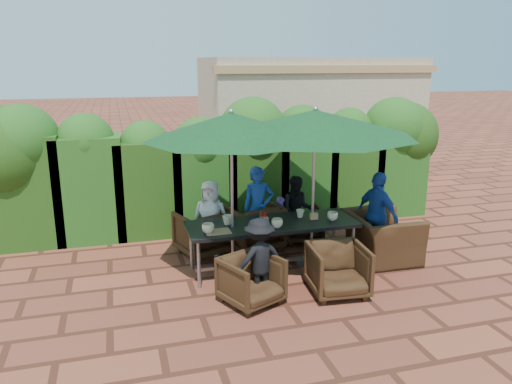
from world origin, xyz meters
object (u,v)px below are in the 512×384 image
object	(u,v)px
chair_far_mid	(253,225)
chair_far_right	(302,222)
umbrella_left	(231,127)
chair_near_left	(251,278)
umbrella_right	(315,123)
chair_end_right	(381,229)
chair_far_left	(203,230)
dining_table	(272,227)
chair_near_right	(338,268)

from	to	relation	value
chair_far_mid	chair_far_right	size ratio (longest dim) A/B	1.26
umbrella_left	chair_near_left	world-z (taller)	umbrella_left
chair_far_right	chair_near_left	xyz separation A→B (m)	(-1.49, -2.06, 0.01)
chair_near_left	umbrella_right	bearing A→B (deg)	14.52
chair_far_right	chair_end_right	distance (m)	1.47
chair_far_left	dining_table	bearing A→B (deg)	113.58
chair_far_mid	chair_near_right	distance (m)	2.06
chair_far_left	chair_end_right	size ratio (longest dim) A/B	0.70
chair_far_left	chair_far_right	distance (m)	1.79
umbrella_left	chair_near_left	xyz separation A→B (m)	(0.02, -0.96, -1.86)
umbrella_right	chair_far_right	world-z (taller)	umbrella_right
chair_near_right	chair_far_left	bearing A→B (deg)	132.17
chair_far_mid	chair_near_left	distance (m)	1.98
dining_table	chair_near_left	bearing A→B (deg)	-120.95
chair_far_left	chair_near_right	distance (m)	2.49
chair_far_left	chair_far_mid	distance (m)	0.84
umbrella_left	chair_far_right	bearing A→B (deg)	35.87
chair_near_right	chair_far_right	bearing A→B (deg)	87.37
umbrella_left	chair_near_right	distance (m)	2.43
chair_far_right	chair_near_left	size ratio (longest dim) A/B	0.97
chair_near_left	dining_table	bearing A→B (deg)	34.69
chair_far_right	umbrella_left	bearing A→B (deg)	43.51
umbrella_left	chair_near_right	world-z (taller)	umbrella_left
chair_far_mid	chair_near_left	xyz separation A→B (m)	(-0.55, -1.90, -0.08)
chair_near_left	chair_near_right	world-z (taller)	chair_near_right
chair_far_mid	chair_far_right	world-z (taller)	chair_far_mid
chair_far_left	chair_far_mid	xyz separation A→B (m)	(0.84, -0.03, 0.03)
dining_table	chair_far_mid	xyz separation A→B (m)	(-0.05, 0.91, -0.25)
chair_far_right	dining_table	bearing A→B (deg)	57.52
umbrella_left	chair_near_left	bearing A→B (deg)	-88.62
umbrella_right	chair_far_right	xyz separation A→B (m)	(0.24, 1.05, -1.87)
dining_table	umbrella_left	size ratio (longest dim) A/B	1.03
umbrella_right	chair_end_right	xyz separation A→B (m)	(1.16, -0.09, -1.72)
umbrella_right	chair_near_left	size ratio (longest dim) A/B	4.28
chair_near_left	chair_far_left	bearing A→B (deg)	74.29
chair_far_left	chair_near_left	distance (m)	1.95
dining_table	chair_far_right	xyz separation A→B (m)	(0.90, 1.07, -0.33)
chair_far_left	chair_near_left	bearing A→B (deg)	78.96
chair_far_left	chair_far_mid	size ratio (longest dim) A/B	0.92
dining_table	chair_far_left	world-z (taller)	chair_far_left
umbrella_right	chair_far_mid	bearing A→B (deg)	128.30
dining_table	chair_far_right	distance (m)	1.43
chair_far_left	chair_near_right	bearing A→B (deg)	107.33
umbrella_left	dining_table	bearing A→B (deg)	2.67
chair_far_right	chair_end_right	size ratio (longest dim) A/B	0.60
chair_near_right	chair_end_right	world-z (taller)	chair_end_right
chair_near_left	chair_far_right	bearing A→B (deg)	29.66
chair_far_mid	chair_near_left	size ratio (longest dim) A/B	1.22
dining_table	chair_far_mid	size ratio (longest dim) A/B	2.97
umbrella_right	chair_end_right	size ratio (longest dim) A/B	2.66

